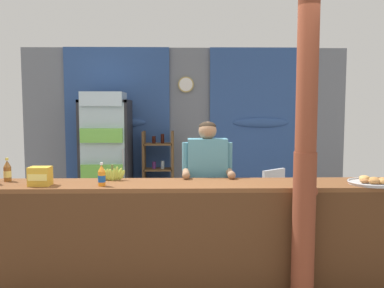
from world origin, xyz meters
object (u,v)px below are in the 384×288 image
object	(u,v)px
drink_fridge	(106,150)
plastic_lawn_chair	(266,195)
stall_counter	(184,224)
snack_box_choco_powder	(40,176)
banana_bunch	(112,174)
soda_bottle_orange_soda	(102,176)
timber_post	(305,159)
bottle_shelf_rack	(158,172)
soda_bottle_iced_tea	(7,171)
shopkeeper	(207,175)
pastry_tray	(372,182)

from	to	relation	value
drink_fridge	plastic_lawn_chair	xyz separation A→B (m)	(2.25, -0.64, -0.54)
stall_counter	drink_fridge	bearing A→B (deg)	116.45
drink_fridge	snack_box_choco_powder	size ratio (longest dim) A/B	10.01
drink_fridge	banana_bunch	xyz separation A→B (m)	(0.45, -2.05, -0.02)
soda_bottle_orange_soda	timber_post	bearing A→B (deg)	-7.67
soda_bottle_orange_soda	snack_box_choco_powder	distance (m)	0.57
drink_fridge	soda_bottle_orange_soda	size ratio (longest dim) A/B	8.82
bottle_shelf_rack	drink_fridge	bearing A→B (deg)	-163.99
soda_bottle_orange_soda	snack_box_choco_powder	bearing A→B (deg)	176.46
soda_bottle_iced_tea	snack_box_choco_powder	xyz separation A→B (m)	(0.39, -0.22, -0.01)
drink_fridge	soda_bottle_iced_tea	bearing A→B (deg)	-104.76
plastic_lawn_chair	shopkeeper	xyz separation A→B (m)	(-0.85, -1.09, 0.46)
stall_counter	shopkeeper	xyz separation A→B (m)	(0.25, 0.58, 0.36)
stall_counter	soda_bottle_orange_soda	world-z (taller)	soda_bottle_orange_soda
stall_counter	snack_box_choco_powder	distance (m)	1.38
timber_post	pastry_tray	xyz separation A→B (m)	(0.71, 0.27, -0.25)
timber_post	stall_counter	bearing A→B (deg)	166.13
soda_bottle_orange_soda	pastry_tray	world-z (taller)	soda_bottle_orange_soda
bottle_shelf_rack	soda_bottle_iced_tea	world-z (taller)	bottle_shelf_rack
bottle_shelf_rack	soda_bottle_orange_soda	xyz separation A→B (m)	(-0.35, -2.55, 0.37)
snack_box_choco_powder	soda_bottle_iced_tea	bearing A→B (deg)	150.57
drink_fridge	shopkeeper	xyz separation A→B (m)	(1.40, -1.73, -0.08)
shopkeeper	soda_bottle_orange_soda	world-z (taller)	shopkeeper
banana_bunch	bottle_shelf_rack	bearing A→B (deg)	82.40
plastic_lawn_chair	timber_post	bearing A→B (deg)	-92.08
banana_bunch	soda_bottle_iced_tea	bearing A→B (deg)	-178.38
drink_fridge	soda_bottle_iced_tea	xyz separation A→B (m)	(-0.55, -2.07, 0.02)
soda_bottle_orange_soda	pastry_tray	size ratio (longest dim) A/B	0.51
pastry_tray	drink_fridge	bearing A→B (deg)	141.54
plastic_lawn_chair	banana_bunch	size ratio (longest dim) A/B	3.27
shopkeeper	stall_counter	bearing A→B (deg)	-113.14
drink_fridge	shopkeeper	bearing A→B (deg)	-51.01
soda_bottle_iced_tea	pastry_tray	bearing A→B (deg)	-3.68
shopkeeper	soda_bottle_orange_soda	bearing A→B (deg)	-148.84
soda_bottle_orange_soda	shopkeeper	bearing A→B (deg)	31.16
timber_post	soda_bottle_iced_tea	bearing A→B (deg)	169.74
stall_counter	snack_box_choco_powder	size ratio (longest dim) A/B	21.39
bottle_shelf_rack	snack_box_choco_powder	world-z (taller)	bottle_shelf_rack
shopkeeper	plastic_lawn_chair	bearing A→B (deg)	51.88
drink_fridge	shopkeeper	distance (m)	2.23
bottle_shelf_rack	shopkeeper	xyz separation A→B (m)	(0.64, -1.95, 0.28)
banana_bunch	snack_box_choco_powder	bearing A→B (deg)	-157.84
soda_bottle_orange_soda	snack_box_choco_powder	world-z (taller)	soda_bottle_orange_soda
bottle_shelf_rack	shopkeeper	size ratio (longest dim) A/B	0.86
timber_post	drink_fridge	xyz separation A→B (m)	(-2.18, 2.57, -0.20)
snack_box_choco_powder	plastic_lawn_chair	bearing A→B (deg)	34.42
shopkeeper	soda_bottle_orange_soda	size ratio (longest dim) A/B	7.10
timber_post	soda_bottle_orange_soda	xyz separation A→B (m)	(-1.77, 0.24, -0.19)
plastic_lawn_chair	snack_box_choco_powder	world-z (taller)	snack_box_choco_powder
timber_post	bottle_shelf_rack	size ratio (longest dim) A/B	1.97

